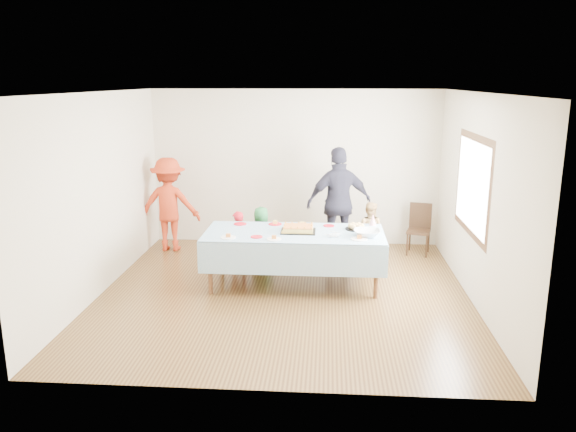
# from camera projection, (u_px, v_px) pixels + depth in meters

# --- Properties ---
(ground) EXTENTS (5.00, 5.00, 0.00)m
(ground) POSITION_uv_depth(u_px,v_px,m) (284.00, 293.00, 7.72)
(ground) COLOR #462A14
(ground) RESTS_ON ground
(room_walls) EXTENTS (5.04, 5.04, 2.72)m
(room_walls) POSITION_uv_depth(u_px,v_px,m) (288.00, 165.00, 7.30)
(room_walls) COLOR beige
(room_walls) RESTS_ON ground
(party_table) EXTENTS (2.50, 1.10, 0.78)m
(party_table) POSITION_uv_depth(u_px,v_px,m) (294.00, 236.00, 7.85)
(party_table) COLOR #52331C
(party_table) RESTS_ON ground
(birthday_cake) EXTENTS (0.48, 0.37, 0.09)m
(birthday_cake) POSITION_uv_depth(u_px,v_px,m) (298.00, 229.00, 7.85)
(birthday_cake) COLOR black
(birthday_cake) RESTS_ON party_table
(rolls_tray) EXTENTS (0.30, 0.30, 0.09)m
(rolls_tray) POSITION_uv_depth(u_px,v_px,m) (356.00, 227.00, 7.97)
(rolls_tray) COLOR black
(rolls_tray) RESTS_ON party_table
(punch_bowl) EXTENTS (0.36, 0.36, 0.09)m
(punch_bowl) POSITION_uv_depth(u_px,v_px,m) (367.00, 233.00, 7.63)
(punch_bowl) COLOR silver
(punch_bowl) RESTS_ON party_table
(party_hat) EXTENTS (0.10, 0.10, 0.18)m
(party_hat) POSITION_uv_depth(u_px,v_px,m) (373.00, 219.00, 8.18)
(party_hat) COLOR white
(party_hat) RESTS_ON party_table
(fork_pile) EXTENTS (0.24, 0.18, 0.07)m
(fork_pile) POSITION_uv_depth(u_px,v_px,m) (333.00, 235.00, 7.59)
(fork_pile) COLOR white
(fork_pile) RESTS_ON party_table
(plate_red_far_a) EXTENTS (0.19, 0.19, 0.01)m
(plate_red_far_a) POSITION_uv_depth(u_px,v_px,m) (240.00, 224.00, 8.26)
(plate_red_far_a) COLOR red
(plate_red_far_a) RESTS_ON party_table
(plate_red_far_b) EXTENTS (0.20, 0.20, 0.01)m
(plate_red_far_b) POSITION_uv_depth(u_px,v_px,m) (275.00, 224.00, 8.25)
(plate_red_far_b) COLOR red
(plate_red_far_b) RESTS_ON party_table
(plate_red_far_c) EXTENTS (0.17, 0.17, 0.01)m
(plate_red_far_c) POSITION_uv_depth(u_px,v_px,m) (302.00, 225.00, 8.18)
(plate_red_far_c) COLOR red
(plate_red_far_c) RESTS_ON party_table
(plate_red_far_d) EXTENTS (0.16, 0.16, 0.01)m
(plate_red_far_d) POSITION_uv_depth(u_px,v_px,m) (329.00, 226.00, 8.16)
(plate_red_far_d) COLOR red
(plate_red_far_d) RESTS_ON party_table
(plate_red_near) EXTENTS (0.16, 0.16, 0.01)m
(plate_red_near) POSITION_uv_depth(u_px,v_px,m) (257.00, 237.00, 7.58)
(plate_red_near) COLOR red
(plate_red_near) RESTS_ON party_table
(plate_white_left) EXTENTS (0.21, 0.21, 0.01)m
(plate_white_left) POSITION_uv_depth(u_px,v_px,m) (228.00, 237.00, 7.56)
(plate_white_left) COLOR white
(plate_white_left) RESTS_ON party_table
(plate_white_mid) EXTENTS (0.20, 0.20, 0.01)m
(plate_white_mid) POSITION_uv_depth(u_px,v_px,m) (274.00, 239.00, 7.48)
(plate_white_mid) COLOR white
(plate_white_mid) RESTS_ON party_table
(plate_white_right) EXTENTS (0.22, 0.22, 0.01)m
(plate_white_right) POSITION_uv_depth(u_px,v_px,m) (359.00, 239.00, 7.48)
(plate_white_right) COLOR white
(plate_white_right) RESTS_ON party_table
(dining_chair) EXTENTS (0.45, 0.45, 0.84)m
(dining_chair) POSITION_uv_depth(u_px,v_px,m) (419.00, 226.00, 9.39)
(dining_chair) COLOR black
(dining_chair) RESTS_ON ground
(toddler_left) EXTENTS (0.39, 0.32, 0.91)m
(toddler_left) POSITION_uv_depth(u_px,v_px,m) (238.00, 240.00, 8.63)
(toddler_left) COLOR red
(toddler_left) RESTS_ON ground
(toddler_mid) EXTENTS (0.53, 0.42, 0.95)m
(toddler_mid) POSITION_uv_depth(u_px,v_px,m) (261.00, 237.00, 8.73)
(toddler_mid) COLOR #246D36
(toddler_mid) RESTS_ON ground
(toddler_right) EXTENTS (0.55, 0.49, 0.95)m
(toddler_right) POSITION_uv_depth(u_px,v_px,m) (369.00, 231.00, 9.09)
(toddler_right) COLOR tan
(toddler_right) RESTS_ON ground
(adult_left) EXTENTS (1.05, 0.63, 1.59)m
(adult_left) POSITION_uv_depth(u_px,v_px,m) (169.00, 204.00, 9.50)
(adult_left) COLOR #B43116
(adult_left) RESTS_ON ground
(adult_right) EXTENTS (1.14, 0.70, 1.82)m
(adult_right) POSITION_uv_depth(u_px,v_px,m) (339.00, 203.00, 9.08)
(adult_right) COLOR #292837
(adult_right) RESTS_ON ground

